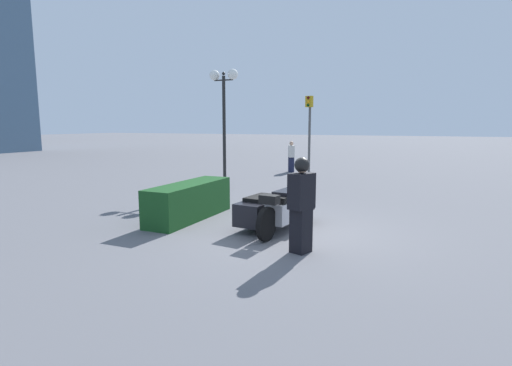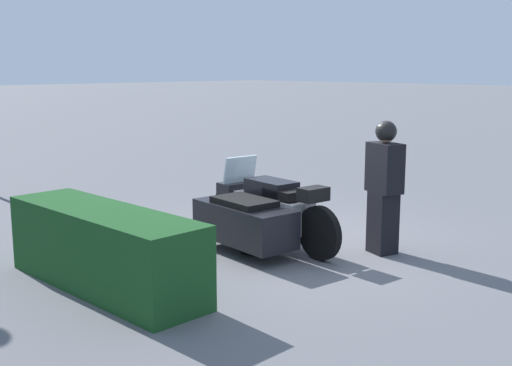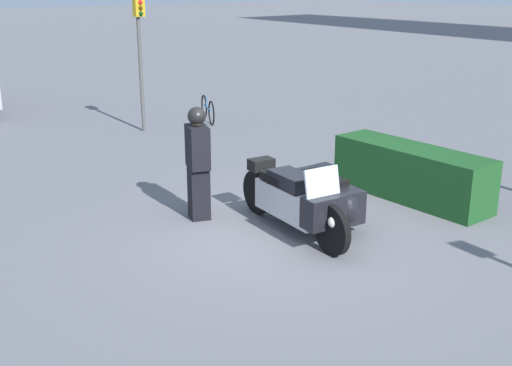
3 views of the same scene
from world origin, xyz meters
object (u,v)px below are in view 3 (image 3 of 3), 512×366
(traffic_light_far, at_px, (140,45))
(hedge_bush_curbside, at_px, (411,173))
(officer_rider, at_px, (198,161))
(bicycle_parked, at_px, (208,110))
(police_motorcycle, at_px, (310,199))

(traffic_light_far, bearing_deg, hedge_bush_curbside, 2.76)
(officer_rider, distance_m, bicycle_parked, 7.31)
(police_motorcycle, distance_m, bicycle_parked, 8.02)
(hedge_bush_curbside, bearing_deg, police_motorcycle, -90.86)
(officer_rider, height_order, traffic_light_far, traffic_light_far)
(police_motorcycle, relative_size, hedge_bush_curbside, 0.92)
(hedge_bush_curbside, distance_m, traffic_light_far, 7.64)
(hedge_bush_curbside, bearing_deg, bicycle_parked, 173.49)
(officer_rider, xyz_separation_m, hedge_bush_curbside, (1.46, 3.38, -0.49))
(officer_rider, distance_m, traffic_light_far, 6.47)
(bicycle_parked, bearing_deg, hedge_bush_curbside, 15.91)
(police_motorcycle, distance_m, traffic_light_far, 7.63)
(officer_rider, relative_size, traffic_light_far, 0.56)
(police_motorcycle, bearing_deg, hedge_bush_curbside, 95.95)
(traffic_light_far, bearing_deg, officer_rider, -26.78)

